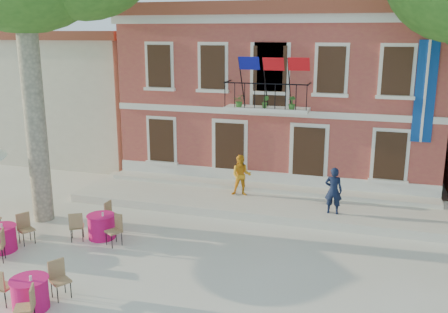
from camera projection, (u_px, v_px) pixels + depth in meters
ground at (162, 246)px, 15.27m from camera, size 90.00×90.00×0.00m
main_building at (287, 89)px, 23.04m from camera, size 13.50×9.59×7.50m
neighbor_west at (83, 91)px, 27.39m from camera, size 9.40×9.40×6.40m
terrace at (258, 202)px, 18.74m from camera, size 14.00×3.40×0.30m
pedestrian_navy at (333, 191)px, 16.95m from camera, size 0.61×0.41×1.63m
pedestrian_orange at (241, 175)px, 18.84m from camera, size 0.86×0.72×1.57m
cafe_table_1 at (30, 292)px, 11.69m from camera, size 1.64×1.87×0.95m
cafe_table_3 at (1, 237)px, 14.81m from camera, size 1.63×1.87×0.95m
cafe_table_4 at (101, 225)px, 15.73m from camera, size 1.87×1.63×0.95m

